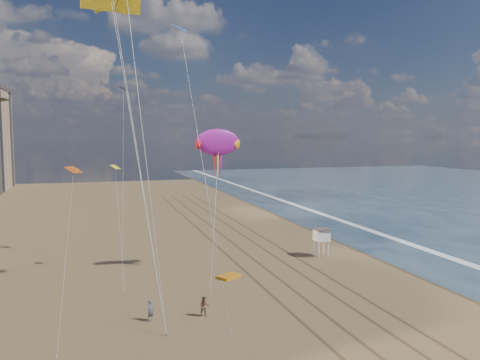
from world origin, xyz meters
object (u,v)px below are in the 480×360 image
at_px(show_kite, 218,143).
at_px(kite_flyer_a, 151,310).
at_px(lifeguard_stand, 322,235).
at_px(grounded_kite, 229,276).
at_px(kite_flyer_b, 204,306).

bearing_deg(show_kite, kite_flyer_a, -126.42).
distance_m(lifeguard_stand, show_kite, 17.17).
distance_m(grounded_kite, kite_flyer_b, 10.27).
xyz_separation_m(grounded_kite, show_kite, (-0.51, 2.32, 13.27)).
bearing_deg(kite_flyer_b, show_kite, 81.39).
relative_size(show_kite, kite_flyer_a, 9.75).
distance_m(show_kite, kite_flyer_a, 18.68).
bearing_deg(grounded_kite, kite_flyer_b, -148.62).
relative_size(grounded_kite, kite_flyer_a, 1.39).
xyz_separation_m(show_kite, kite_flyer_b, (-4.10, -11.47, -12.59)).
bearing_deg(lifeguard_stand, kite_flyer_a, -147.59).
bearing_deg(lifeguard_stand, show_kite, -169.63).
xyz_separation_m(kite_flyer_a, kite_flyer_b, (4.10, -0.36, -0.01)).
bearing_deg(kite_flyer_a, show_kite, 14.47).
distance_m(lifeguard_stand, kite_flyer_a, 25.27).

